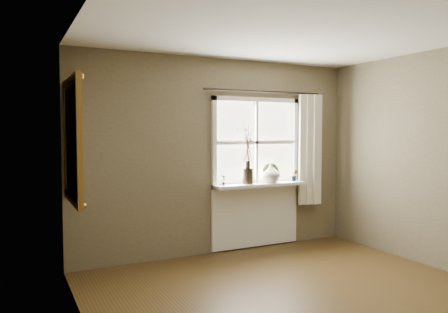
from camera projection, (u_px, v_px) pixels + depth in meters
floor at (330, 313)px, 3.91m from camera, size 4.50×4.50×0.00m
ceiling at (334, 19)px, 3.76m from camera, size 4.50×4.50×0.00m
wall_back at (218, 156)px, 5.89m from camera, size 4.00×0.10×2.60m
wall_left at (92, 180)px, 2.92m from camera, size 0.10×4.50×2.60m
window_frame at (256, 142)px, 6.06m from camera, size 1.36×0.06×1.24m
window_sill at (260, 185)px, 5.99m from camera, size 1.36×0.26×0.04m
window_apron at (256, 215)px, 6.12m from camera, size 1.36×0.04×0.88m
dark_jug at (248, 176)px, 5.90m from camera, size 0.20×0.20×0.22m
cream_vase at (271, 173)px, 6.06m from camera, size 0.34×0.34×0.27m
wreath at (271, 175)px, 6.11m from camera, size 0.29×0.15×0.29m
potted_plant_left at (223, 180)px, 5.74m from camera, size 0.09×0.07×0.15m
potted_plant_right at (295, 175)px, 6.25m from camera, size 0.11×0.10×0.17m
curtain at (309, 150)px, 6.35m from camera, size 0.36×0.12×1.59m
curtain_rod at (265, 92)px, 6.01m from camera, size 1.84×0.03×0.03m
gilt_mirror at (71, 140)px, 4.44m from camera, size 0.10×1.08×1.29m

